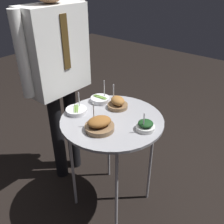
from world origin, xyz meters
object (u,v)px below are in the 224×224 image
(serving_cart, at_px, (112,126))
(bowl_roast_center, at_px, (118,103))
(bowl_asparagus_mid_left, at_px, (76,110))
(bowl_roast_front_center, at_px, (99,125))
(bowl_asparagus_mid_right, at_px, (100,99))
(waiter_figure, at_px, (57,61))
(bowl_spinach_near_rim, at_px, (145,126))

(serving_cart, bearing_deg, bowl_roast_center, 24.63)
(bowl_asparagus_mid_left, height_order, bowl_roast_front_center, bowl_roast_front_center)
(serving_cart, xyz_separation_m, bowl_roast_front_center, (-0.14, -0.02, 0.09))
(serving_cart, bearing_deg, bowl_asparagus_mid_right, 59.25)
(bowl_roast_front_center, height_order, bowl_asparagus_mid_right, bowl_roast_front_center)
(bowl_roast_center, xyz_separation_m, bowl_asparagus_mid_right, (-0.01, 0.15, -0.02))
(bowl_asparagus_mid_right, distance_m, waiter_figure, 0.41)
(serving_cart, relative_size, bowl_asparagus_mid_left, 5.43)
(serving_cart, distance_m, bowl_spinach_near_rim, 0.25)
(bowl_roast_center, relative_size, bowl_roast_front_center, 0.92)
(bowl_spinach_near_rim, bearing_deg, bowl_asparagus_mid_right, 77.66)
(serving_cart, bearing_deg, bowl_roast_front_center, -171.97)
(serving_cart, relative_size, waiter_figure, 0.47)
(serving_cart, distance_m, bowl_asparagus_mid_right, 0.26)
(bowl_roast_front_center, relative_size, bowl_asparagus_mid_right, 1.16)
(bowl_spinach_near_rim, height_order, waiter_figure, waiter_figure)
(bowl_roast_front_center, bearing_deg, bowl_spinach_near_rim, -50.74)
(serving_cart, xyz_separation_m, waiter_figure, (0.02, 0.53, 0.32))
(bowl_roast_front_center, bearing_deg, waiter_figure, 73.16)
(bowl_roast_front_center, bearing_deg, bowl_roast_center, 16.54)
(bowl_asparagus_mid_left, xyz_separation_m, bowl_roast_front_center, (-0.05, -0.25, 0.02))
(bowl_roast_front_center, height_order, bowl_spinach_near_rim, bowl_roast_front_center)
(serving_cart, height_order, bowl_roast_center, bowl_roast_center)
(bowl_asparagus_mid_left, relative_size, bowl_spinach_near_rim, 1.07)
(serving_cart, bearing_deg, waiter_figure, 87.45)
(bowl_asparagus_mid_right, bearing_deg, bowl_asparagus_mid_left, 176.01)
(bowl_spinach_near_rim, xyz_separation_m, waiter_figure, (-0.01, 0.76, 0.24))
(bowl_spinach_near_rim, bearing_deg, serving_cart, 97.61)
(bowl_asparagus_mid_left, height_order, bowl_spinach_near_rim, bowl_asparagus_mid_left)
(bowl_spinach_near_rim, bearing_deg, bowl_asparagus_mid_left, 104.74)
(bowl_roast_front_center, distance_m, bowl_asparagus_mid_right, 0.36)
(bowl_asparagus_mid_right, relative_size, waiter_figure, 0.10)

